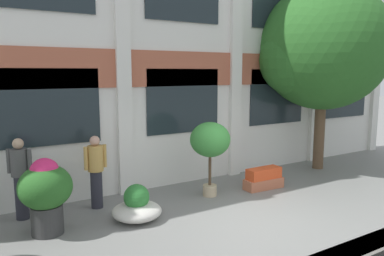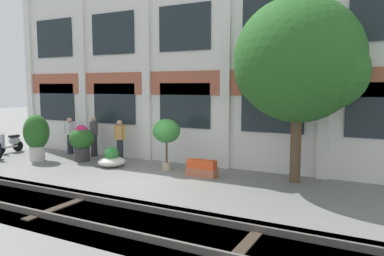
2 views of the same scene
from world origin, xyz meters
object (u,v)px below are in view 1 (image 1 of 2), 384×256
at_px(potted_plant_fluted_column, 46,190).
at_px(resident_near_plants, 96,170).
at_px(potted_plant_low_pan, 210,142).
at_px(potted_plant_square_trough, 264,179).
at_px(resident_watching_tracks, 20,176).
at_px(broadleaf_tree, 324,50).
at_px(potted_plant_wide_bowl, 137,207).

xyz_separation_m(potted_plant_fluted_column, resident_near_plants, (1.22, 0.86, 0.03)).
distance_m(potted_plant_low_pan, potted_plant_square_trough, 1.89).
relative_size(potted_plant_low_pan, potted_plant_square_trough, 1.68).
bearing_deg(potted_plant_fluted_column, resident_watching_tracks, 106.21).
height_order(potted_plant_square_trough, resident_near_plants, resident_near_plants).
xyz_separation_m(broadleaf_tree, potted_plant_low_pan, (-4.42, -0.42, -2.30)).
xyz_separation_m(broadleaf_tree, resident_watching_tracks, (-8.55, 0.40, -2.75)).
height_order(potted_plant_wide_bowl, potted_plant_square_trough, potted_plant_wide_bowl).
bearing_deg(resident_near_plants, potted_plant_fluted_column, -62.07).
height_order(broadleaf_tree, potted_plant_fluted_column, broadleaf_tree).
height_order(broadleaf_tree, potted_plant_wide_bowl, broadleaf_tree).
xyz_separation_m(potted_plant_wide_bowl, resident_watching_tracks, (-2.00, 1.27, 0.65)).
relative_size(potted_plant_wide_bowl, resident_near_plants, 0.62).
bearing_deg(potted_plant_wide_bowl, resident_near_plants, 113.71).
relative_size(potted_plant_square_trough, resident_near_plants, 0.67).
height_order(broadleaf_tree, potted_plant_low_pan, broadleaf_tree).
relative_size(potted_plant_square_trough, resident_watching_tracks, 0.64).
bearing_deg(resident_watching_tracks, potted_plant_fluted_column, 52.16).
height_order(broadleaf_tree, resident_near_plants, broadleaf_tree).
distance_m(potted_plant_low_pan, resident_near_plants, 2.73).
bearing_deg(resident_watching_tracks, potted_plant_low_pan, 114.70).
relative_size(potted_plant_fluted_column, resident_near_plants, 0.89).
bearing_deg(broadleaf_tree, resident_near_plants, 178.11).
distance_m(potted_plant_fluted_column, resident_watching_tracks, 1.07).
distance_m(potted_plant_wide_bowl, resident_watching_tracks, 2.46).
bearing_deg(potted_plant_low_pan, resident_watching_tracks, 168.75).
height_order(resident_watching_tracks, resident_near_plants, resident_watching_tracks).
bearing_deg(potted_plant_fluted_column, potted_plant_wide_bowl, -8.19).
bearing_deg(resident_watching_tracks, broadleaf_tree, 123.29).
height_order(potted_plant_wide_bowl, resident_watching_tracks, resident_watching_tracks).
relative_size(potted_plant_square_trough, potted_plant_fluted_column, 0.75).
relative_size(broadleaf_tree, potted_plant_fluted_column, 3.89).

